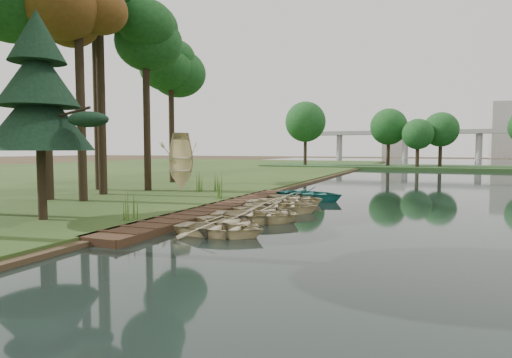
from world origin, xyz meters
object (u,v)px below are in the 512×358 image
at_px(rowboat_0, 220,226).
at_px(pine_tree, 39,94).
at_px(rowboat_1, 230,220).
at_px(stored_rowboat, 181,185).
at_px(boardwalk, 220,209).
at_px(rowboat_2, 255,213).

xyz_separation_m(rowboat_0, pine_tree, (-6.92, -0.91, 4.54)).
xyz_separation_m(rowboat_1, stored_rowboat, (-7.98, 9.37, 0.32)).
height_order(rowboat_0, stored_rowboat, stored_rowboat).
relative_size(boardwalk, stored_rowboat, 4.39).
height_order(boardwalk, rowboat_2, rowboat_2).
bearing_deg(rowboat_1, rowboat_0, -145.99).
height_order(rowboat_2, stored_rowboat, stored_rowboat).
bearing_deg(rowboat_2, rowboat_0, 165.92).
bearing_deg(rowboat_0, stored_rowboat, 35.68).
xyz_separation_m(boardwalk, stored_rowboat, (-5.56, 5.42, 0.53)).
bearing_deg(boardwalk, pine_tree, -125.28).
bearing_deg(rowboat_0, pine_tree, 95.41).
distance_m(rowboat_0, stored_rowboat, 13.37).
relative_size(rowboat_2, pine_tree, 0.44).
distance_m(rowboat_1, rowboat_2, 1.68).
height_order(boardwalk, rowboat_0, rowboat_0).
bearing_deg(rowboat_2, stored_rowboat, 34.58).
relative_size(boardwalk, rowboat_1, 5.32).
height_order(rowboat_0, rowboat_2, rowboat_2).
bearing_deg(rowboat_1, stored_rowboat, 64.39).
bearing_deg(rowboat_1, pine_tree, 131.39).
bearing_deg(pine_tree, stored_rowboat, 96.35).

